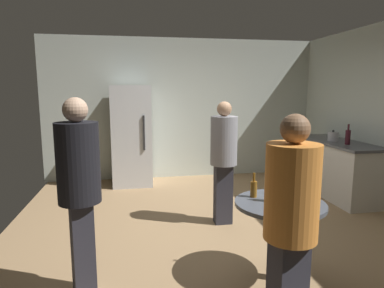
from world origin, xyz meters
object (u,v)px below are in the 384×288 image
beer_bottle_brown (300,190)px  wine_bottle_on_counter (348,137)px  kettle (333,136)px  refrigerator (132,136)px  foreground_table (279,213)px  plastic_cup_white (283,198)px  beer_bottle_amber (254,188)px  person_in_orange_shirt (291,217)px  person_in_black_shirt (79,184)px  person_in_gray_shirt (224,154)px  beer_bottle_green (270,192)px

beer_bottle_brown → wine_bottle_on_counter: bearing=46.6°
kettle → refrigerator: bearing=160.1°
kettle → foreground_table: (-1.95, -2.27, -0.34)m
plastic_cup_white → refrigerator: bearing=110.3°
beer_bottle_amber → person_in_orange_shirt: 0.98m
foreground_table → person_in_black_shirt: size_ratio=0.48×
person_in_orange_shirt → person_in_gray_shirt: bearing=-15.1°
beer_bottle_amber → refrigerator: bearing=108.8°
plastic_cup_white → person_in_black_shirt: size_ratio=0.07×
foreground_table → person_in_gray_shirt: size_ratio=0.51×
plastic_cup_white → person_in_black_shirt: bearing=176.3°
beer_bottle_brown → person_in_black_shirt: (-1.92, 0.01, 0.15)m
plastic_cup_white → foreground_table: bearing=88.9°
foreground_table → person_in_black_shirt: person_in_black_shirt is taller
wine_bottle_on_counter → person_in_gray_shirt: bearing=-166.6°
kettle → foreground_table: bearing=-130.8°
beer_bottle_green → person_in_black_shirt: person_in_black_shirt is taller
wine_bottle_on_counter → plastic_cup_white: size_ratio=2.82×
plastic_cup_white → person_in_gray_shirt: person_in_gray_shirt is taller
refrigerator → beer_bottle_brown: 3.71m
kettle → beer_bottle_brown: (-1.74, -2.22, -0.15)m
person_in_orange_shirt → kettle: bearing=-47.3°
foreground_table → beer_bottle_green: size_ratio=3.48×
wine_bottle_on_counter → beer_bottle_green: size_ratio=1.35×
wine_bottle_on_counter → person_in_orange_shirt: person_in_orange_shirt is taller
beer_bottle_amber → plastic_cup_white: (0.18, -0.23, -0.03)m
kettle → beer_bottle_amber: (-2.14, -2.09, -0.15)m
kettle → wine_bottle_on_counter: size_ratio=0.79×
refrigerator → beer_bottle_amber: 3.45m
beer_bottle_amber → beer_bottle_green: same height
wine_bottle_on_counter → person_in_gray_shirt: (-2.08, -0.50, -0.10)m
kettle → beer_bottle_green: kettle is taller
foreground_table → plastic_cup_white: plastic_cup_white is taller
refrigerator → plastic_cup_white: (1.29, -3.49, -0.11)m
kettle → beer_bottle_brown: size_ratio=1.06×
plastic_cup_white → person_in_gray_shirt: size_ratio=0.07×
kettle → person_in_orange_shirt: size_ratio=0.15×
beer_bottle_brown → beer_bottle_green: size_ratio=1.00×
kettle → beer_bottle_amber: kettle is taller
person_in_gray_shirt → beer_bottle_brown: bearing=15.4°
beer_bottle_amber → person_in_black_shirt: bearing=-175.4°
foreground_table → person_in_black_shirt: 1.74m
beer_bottle_green → person_in_orange_shirt: size_ratio=0.15×
foreground_table → beer_bottle_brown: (0.22, 0.05, 0.19)m
beer_bottle_amber → person_in_gray_shirt: bearing=88.1°
beer_bottle_green → person_in_gray_shirt: size_ratio=0.15×
refrigerator → person_in_gray_shirt: bearing=-60.9°
refrigerator → kettle: refrigerator is taller
kettle → wine_bottle_on_counter: bearing=-92.3°
refrigerator → person_in_orange_shirt: (1.00, -4.23, 0.02)m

